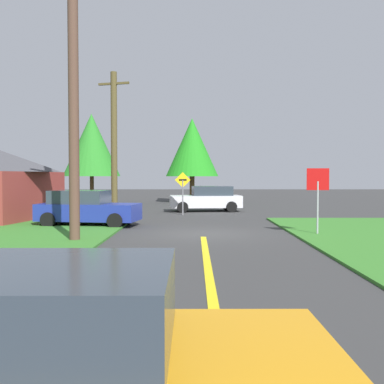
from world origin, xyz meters
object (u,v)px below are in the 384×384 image
object	(u,v)px
parked_car_near_building	(86,208)
pine_tree_center	(92,145)
utility_pole_near	(74,102)
stop_sign	(318,188)
car_behind_on_main_road	(62,375)
utility_pole_mid	(114,143)
oak_tree_left	(192,147)
direction_sign	(183,188)
car_approaching_junction	(207,199)

from	to	relation	value
parked_car_near_building	pine_tree_center	world-z (taller)	pine_tree_center
utility_pole_near	stop_sign	bearing A→B (deg)	10.74
car_behind_on_main_road	utility_pole_mid	xyz separation A→B (m)	(-3.45, 21.98, 3.27)
parked_car_near_building	oak_tree_left	size ratio (longest dim) A/B	0.66
parked_car_near_building	pine_tree_center	bearing A→B (deg)	110.05
parked_car_near_building	oak_tree_left	bearing A→B (deg)	83.99
stop_sign	car_behind_on_main_road	size ratio (longest dim) A/B	0.65
car_behind_on_main_road	direction_sign	size ratio (longest dim) A/B	1.58
utility_pole_mid	pine_tree_center	size ratio (longest dim) A/B	1.11
utility_pole_near	direction_sign	size ratio (longest dim) A/B	3.78
utility_pole_near	utility_pole_mid	bearing A→B (deg)	91.68
stop_sign	utility_pole_mid	size ratio (longest dim) A/B	0.32
car_approaching_junction	utility_pole_mid	distance (m)	7.48
pine_tree_center	oak_tree_left	bearing A→B (deg)	18.61
utility_pole_near	oak_tree_left	bearing A→B (deg)	80.45
car_behind_on_main_road	oak_tree_left	size ratio (longest dim) A/B	0.55
parked_car_near_building	pine_tree_center	size ratio (longest dim) A/B	0.66
car_behind_on_main_road	parked_car_near_building	distance (m)	17.91
stop_sign	pine_tree_center	xyz separation A→B (m)	(-12.88, 19.05, 2.89)
direction_sign	oak_tree_left	size ratio (longest dim) A/B	0.35
utility_pole_mid	car_behind_on_main_road	bearing A→B (deg)	-81.09
utility_pole_near	pine_tree_center	bearing A→B (deg)	101.01
direction_sign	car_behind_on_main_road	bearing A→B (deg)	-90.72
utility_pole_mid	direction_sign	bearing A→B (deg)	20.90
utility_pole_mid	utility_pole_near	bearing A→B (deg)	-88.32
car_behind_on_main_road	utility_pole_near	bearing A→B (deg)	103.74
utility_pole_near	car_approaching_junction	bearing A→B (deg)	70.09
car_behind_on_main_road	parked_car_near_building	world-z (taller)	same
car_behind_on_main_road	parked_car_near_building	size ratio (longest dim) A/B	0.84
utility_pole_mid	oak_tree_left	bearing A→B (deg)	73.14
oak_tree_left	direction_sign	bearing A→B (deg)	-92.18
direction_sign	pine_tree_center	distance (m)	12.75
car_approaching_junction	car_behind_on_main_road	bearing A→B (deg)	80.08
utility_pole_mid	pine_tree_center	xyz separation A→B (m)	(-3.76, 11.24, 0.65)
car_approaching_junction	pine_tree_center	xyz separation A→B (m)	(-9.00, 7.02, 3.92)
direction_sign	utility_pole_mid	bearing A→B (deg)	-159.10
car_approaching_junction	utility_pole_near	bearing A→B (deg)	64.09
car_approaching_junction	utility_pole_near	world-z (taller)	utility_pole_near
car_behind_on_main_road	pine_tree_center	distance (m)	34.21
parked_car_near_building	utility_pole_mid	xyz separation A→B (m)	(0.49, 4.50, 3.27)
utility_pole_mid	oak_tree_left	xyz separation A→B (m)	(4.22, 13.92, 0.62)
stop_sign	parked_car_near_building	xyz separation A→B (m)	(-9.61, 3.32, -1.02)
pine_tree_center	direction_sign	bearing A→B (deg)	-52.60
stop_sign	car_behind_on_main_road	xyz separation A→B (m)	(-5.68, -14.16, -1.03)
utility_pole_mid	direction_sign	world-z (taller)	utility_pole_mid
stop_sign	utility_pole_near	world-z (taller)	utility_pole_near
stop_sign	utility_pole_near	size ratio (longest dim) A/B	0.27
utility_pole_near	pine_tree_center	distance (m)	21.12
parked_car_near_building	utility_pole_mid	size ratio (longest dim) A/B	0.59
oak_tree_left	pine_tree_center	world-z (taller)	pine_tree_center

